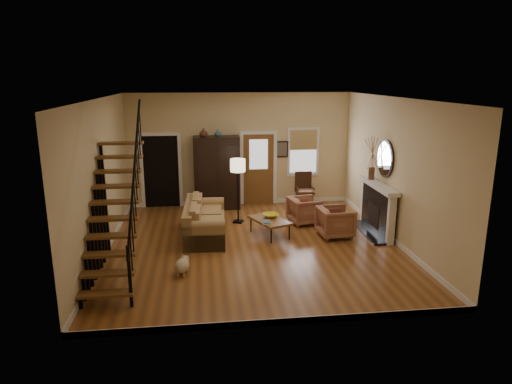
{
  "coord_description": "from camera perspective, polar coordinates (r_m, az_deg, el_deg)",
  "views": [
    {
      "loc": [
        -1.15,
        -9.74,
        3.76
      ],
      "look_at": [
        0.1,
        0.4,
        1.15
      ],
      "focal_mm": 32.0,
      "sensor_mm": 36.0,
      "label": 1
    }
  ],
  "objects": [
    {
      "name": "bowl",
      "position": [
        11.11,
        1.87,
        -2.95
      ],
      "size": [
        0.37,
        0.37,
        0.09
      ],
      "primitive_type": "imported",
      "color": "gold",
      "rests_on": "coffee_table"
    },
    {
      "name": "side_chair",
      "position": [
        13.44,
        6.09,
        0.25
      ],
      "size": [
        0.54,
        0.54,
        1.02
      ],
      "primitive_type": null,
      "color": "#372011",
      "rests_on": "ground"
    },
    {
      "name": "armchair_right",
      "position": [
        11.97,
        6.11,
        -2.31
      ],
      "size": [
        0.89,
        0.87,
        0.7
      ],
      "primitive_type": "imported",
      "rotation": [
        0.0,
        0.0,
        1.75
      ],
      "color": "brown",
      "rests_on": "ground"
    },
    {
      "name": "books",
      "position": [
        10.67,
        1.33,
        -3.8
      ],
      "size": [
        0.2,
        0.27,
        0.05
      ],
      "primitive_type": null,
      "color": "beige",
      "rests_on": "coffee_table"
    },
    {
      "name": "floor_lamp",
      "position": [
        11.85,
        -2.27,
        0.09
      ],
      "size": [
        0.5,
        0.5,
        1.7
      ],
      "primitive_type": null,
      "rotation": [
        0.0,
        0.0,
        -0.37
      ],
      "color": "black",
      "rests_on": "ground"
    },
    {
      "name": "armchair_left",
      "position": [
        11.09,
        9.92,
        -3.73
      ],
      "size": [
        0.85,
        0.83,
        0.73
      ],
      "primitive_type": "imported",
      "rotation": [
        0.0,
        0.0,
        1.64
      ],
      "color": "brown",
      "rests_on": "ground"
    },
    {
      "name": "coffee_table",
      "position": [
        11.04,
        1.72,
        -4.44
      ],
      "size": [
        1.01,
        1.25,
        0.42
      ],
      "primitive_type": null,
      "rotation": [
        0.0,
        0.0,
        0.41
      ],
      "color": "brown",
      "rests_on": "ground"
    },
    {
      "name": "armoire",
      "position": [
        13.18,
        -4.92,
        2.41
      ],
      "size": [
        1.3,
        0.6,
        2.1
      ],
      "primitive_type": null,
      "color": "black",
      "rests_on": "ground"
    },
    {
      "name": "fireplace",
      "position": [
        11.5,
        15.1,
        -1.41
      ],
      "size": [
        0.33,
        1.95,
        2.3
      ],
      "color": "black",
      "rests_on": "ground"
    },
    {
      "name": "sofa",
      "position": [
        10.98,
        -6.4,
        -3.55
      ],
      "size": [
        1.02,
        2.21,
        0.81
      ],
      "primitive_type": null,
      "rotation": [
        0.0,
        0.0,
        -0.04
      ],
      "color": "#9A7846",
      "rests_on": "ground"
    },
    {
      "name": "staircase",
      "position": [
        8.86,
        -17.41,
        -0.44
      ],
      "size": [
        0.94,
        2.8,
        3.2
      ],
      "primitive_type": null,
      "color": "brown",
      "rests_on": "ground"
    },
    {
      "name": "vase_b",
      "position": [
        12.89,
        -4.79,
        7.35
      ],
      "size": [
        0.2,
        0.2,
        0.21
      ],
      "primitive_type": "imported",
      "color": "#334C60",
      "rests_on": "armoire"
    },
    {
      "name": "dog",
      "position": [
        9.07,
        -9.22,
        -9.21
      ],
      "size": [
        0.37,
        0.51,
        0.33
      ],
      "primitive_type": null,
      "rotation": [
        0.0,
        0.0,
        -0.23
      ],
      "color": "beige",
      "rests_on": "ground"
    },
    {
      "name": "room",
      "position": [
        11.74,
        -3.31,
        3.24
      ],
      "size": [
        7.0,
        7.33,
        3.3
      ],
      "color": "brown",
      "rests_on": "ground"
    },
    {
      "name": "vase_a",
      "position": [
        12.88,
        -6.58,
        7.39
      ],
      "size": [
        0.24,
        0.24,
        0.25
      ],
      "primitive_type": "imported",
      "color": "#4C2619",
      "rests_on": "armoire"
    }
  ]
}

